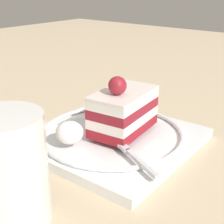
{
  "coord_description": "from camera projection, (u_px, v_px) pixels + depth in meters",
  "views": [
    {
      "loc": [
        0.3,
        -0.33,
        0.23
      ],
      "look_at": [
        0.02,
        0.02,
        0.05
      ],
      "focal_mm": 52.98,
      "sensor_mm": 36.0,
      "label": 1
    }
  ],
  "objects": [
    {
      "name": "ground_plane",
      "position": [
        97.0,
        144.0,
        0.5
      ],
      "size": [
        2.4,
        2.4,
        0.0
      ],
      "primitive_type": "plane",
      "color": "#C8B18E"
    },
    {
      "name": "dessert_plate",
      "position": [
        112.0,
        137.0,
        0.5
      ],
      "size": [
        0.23,
        0.23,
        0.02
      ],
      "color": "white",
      "rests_on": "ground_plane"
    },
    {
      "name": "cake_slice",
      "position": [
        123.0,
        110.0,
        0.48
      ],
      "size": [
        0.07,
        0.11,
        0.09
      ],
      "color": "maroon",
      "rests_on": "dessert_plate"
    },
    {
      "name": "whipped_cream_dollop",
      "position": [
        70.0,
        132.0,
        0.45
      ],
      "size": [
        0.04,
        0.04,
        0.03
      ],
      "primitive_type": "ellipsoid",
      "color": "white",
      "rests_on": "dessert_plate"
    },
    {
      "name": "fork",
      "position": [
        131.0,
        154.0,
        0.42
      ],
      "size": [
        0.11,
        0.06,
        0.0
      ],
      "color": "silver",
      "rests_on": "dessert_plate"
    },
    {
      "name": "drink_glass_near",
      "position": [
        9.0,
        174.0,
        0.33
      ],
      "size": [
        0.08,
        0.08,
        0.12
      ],
      "color": "white",
      "rests_on": "ground_plane"
    }
  ]
}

